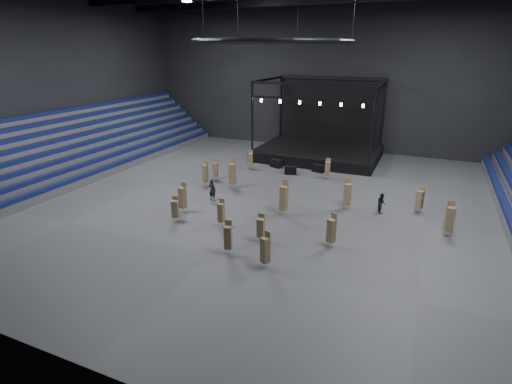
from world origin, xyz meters
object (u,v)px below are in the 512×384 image
at_px(chair_stack_4, 347,193).
at_px(chair_stack_6, 261,227).
at_px(chair_stack_1, 183,197).
at_px(flight_case_right, 318,168).
at_px(chair_stack_3, 265,249).
at_px(chair_stack_10, 205,173).
at_px(chair_stack_2, 328,168).
at_px(stage, 320,145).
at_px(chair_stack_8, 284,197).
at_px(chair_stack_11, 228,237).
at_px(chair_stack_0, 420,199).
at_px(chair_stack_15, 221,212).
at_px(chair_stack_9, 232,173).
at_px(crew_member, 381,203).
at_px(flight_case_left, 276,163).
at_px(chair_stack_5, 251,159).
at_px(flight_case_mid, 291,170).
at_px(man_center, 212,190).
at_px(chair_stack_7, 175,208).
at_px(chair_stack_14, 450,218).
at_px(chair_stack_12, 215,169).
at_px(chair_stack_13, 331,230).

xyz_separation_m(chair_stack_4, chair_stack_6, (-4.19, -8.20, -0.30)).
distance_m(chair_stack_1, chair_stack_6, 8.11).
relative_size(flight_case_right, chair_stack_3, 0.52).
bearing_deg(chair_stack_10, chair_stack_2, 50.65).
relative_size(stage, chair_stack_2, 6.57).
height_order(chair_stack_6, chair_stack_8, chair_stack_8).
bearing_deg(chair_stack_3, chair_stack_11, -168.98).
distance_m(chair_stack_0, chair_stack_15, 15.94).
relative_size(chair_stack_3, chair_stack_9, 0.82).
bearing_deg(chair_stack_0, flight_case_right, 166.47).
distance_m(chair_stack_9, crew_member, 13.63).
bearing_deg(flight_case_left, chair_stack_5, -140.50).
xyz_separation_m(flight_case_mid, chair_stack_11, (1.93, -17.99, 0.78)).
xyz_separation_m(chair_stack_1, man_center, (0.85, 3.26, -0.32)).
bearing_deg(chair_stack_4, chair_stack_7, -168.07).
bearing_deg(chair_stack_14, chair_stack_6, -166.46).
bearing_deg(chair_stack_7, chair_stack_4, 16.32).
relative_size(chair_stack_8, chair_stack_15, 1.36).
relative_size(chair_stack_0, chair_stack_8, 0.74).
bearing_deg(stage, chair_stack_15, -93.65).
relative_size(stage, chair_stack_0, 6.48).
bearing_deg(flight_case_left, chair_stack_12, -120.70).
relative_size(flight_case_left, chair_stack_2, 0.63).
height_order(flight_case_mid, chair_stack_12, chair_stack_12).
bearing_deg(chair_stack_14, chair_stack_7, -177.48).
bearing_deg(chair_stack_8, flight_case_mid, 112.51).
relative_size(chair_stack_1, chair_stack_10, 1.01).
height_order(flight_case_mid, chair_stack_4, chair_stack_4).
relative_size(flight_case_left, chair_stack_14, 0.51).
bearing_deg(flight_case_right, chair_stack_6, -87.70).
distance_m(chair_stack_1, chair_stack_10, 6.68).
bearing_deg(chair_stack_12, chair_stack_5, 56.93).
bearing_deg(chair_stack_6, stage, 88.31).
height_order(chair_stack_7, chair_stack_13, chair_stack_13).
xyz_separation_m(chair_stack_6, chair_stack_14, (11.76, 6.13, 0.26)).
bearing_deg(chair_stack_10, stage, 81.52).
xyz_separation_m(flight_case_left, chair_stack_13, (10.07, -16.27, 0.80)).
relative_size(chair_stack_2, man_center, 1.10).
bearing_deg(crew_member, chair_stack_14, -142.41).
distance_m(chair_stack_7, chair_stack_14, 19.84).
distance_m(chair_stack_3, chair_stack_10, 16.20).
bearing_deg(chair_stack_11, chair_stack_3, -28.05).
height_order(chair_stack_5, chair_stack_14, chair_stack_14).
bearing_deg(chair_stack_0, chair_stack_15, -124.18).
bearing_deg(chair_stack_10, chair_stack_1, -57.97).
relative_size(chair_stack_9, chair_stack_11, 1.26).
relative_size(chair_stack_8, chair_stack_13, 1.20).
relative_size(stage, chair_stack_15, 6.56).
xyz_separation_m(stage, crew_member, (9.12, -15.05, -0.64)).
xyz_separation_m(chair_stack_2, chair_stack_15, (-4.44, -14.32, -0.03)).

